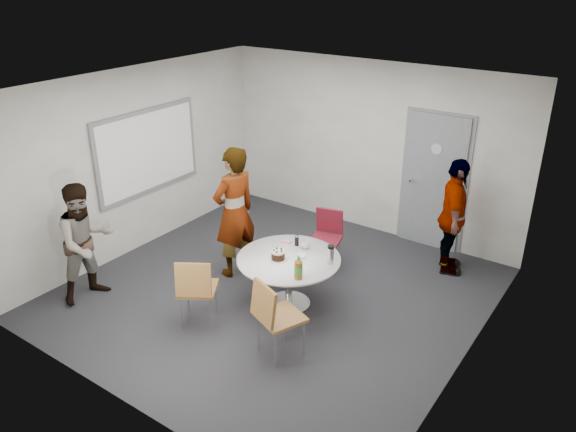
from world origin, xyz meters
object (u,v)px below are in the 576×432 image
Objects in this scene: whiteboard at (148,151)px; person_main at (235,212)px; chair_near_right at (273,312)px; table at (290,265)px; door at (434,182)px; person_right at (453,217)px; person_left at (86,242)px; chair_near_left at (196,286)px; chair_far at (327,233)px.

whiteboard is 1.03× the size of person_main.
whiteboard is at bearing -179.23° from chair_near_right.
door is at bearing 73.32° from table.
person_right is at bearing 95.61° from chair_near_right.
table is (-0.78, -2.61, -0.44)m from door.
chair_near_right is 0.57× the size of person_right.
door is at bearing -28.16° from person_left.
chair_near_left is 1.63m from person_left.
person_main is 1.17× the size of person_left.
door is 1.15× the size of person_main.
person_right is at bearing 56.58° from table.
person_main is (-1.09, 0.26, 0.33)m from table.
person_main is at bearing -128.58° from door.
whiteboard is at bearing -147.34° from door.
chair_near_right is 0.60× the size of person_left.
person_right is at bearing -164.27° from chair_far.
whiteboard reaches higher than person_main.
person_right is at bearing -37.66° from person_left.
whiteboard is 2.90m from chair_far.
chair_far is 3.21m from person_left.
chair_near_right is 0.51× the size of person_main.
person_main is (1.69, -0.07, -0.53)m from whiteboard.
chair_far is (-0.16, 1.15, -0.07)m from table.
table is 1.41× the size of chair_near_left.
door reaches higher than person_right.
door is 3.60m from chair_near_right.
person_main is at bearing 166.52° from table.
person_right is at bearing 22.18° from whiteboard.
person_main reaches higher than chair_near_right.
table reaches higher than chair_near_right.
door is 0.84m from person_right.
door is 3.01m from person_main.
person_main is at bearing -2.30° from whiteboard.
whiteboard reaches higher than chair_far.
table is at bearing 88.50° from person_main.
chair_near_left is 3.60m from person_right.
chair_near_right is at bearing -28.92° from chair_near_left.
chair_near_right is 2.70m from person_left.
chair_near_left is at bearing 123.97° from person_right.
chair_near_left is 0.50× the size of person_main.
person_right is (4.10, 1.67, -0.62)m from whiteboard.
table is 0.78× the size of person_right.
whiteboard is at bearing 116.12° from chair_near_left.
person_main is (-1.87, -2.35, -0.11)m from door.
chair_near_right is at bearing -65.28° from table.
table is at bearing 123.75° from person_right.
door is 1.28× the size of person_right.
door reaches higher than chair_far.
whiteboard reaches higher than chair_near_left.
person_left is at bearing -24.36° from person_main.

